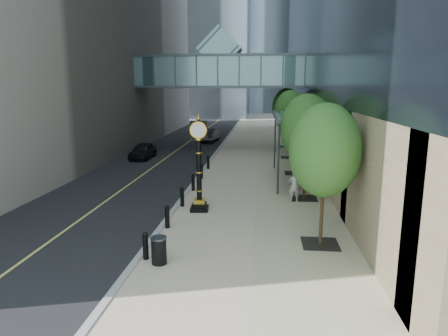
{
  "coord_description": "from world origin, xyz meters",
  "views": [
    {
      "loc": [
        1.33,
        -11.81,
        5.99
      ],
      "look_at": [
        -0.49,
        6.57,
        2.26
      ],
      "focal_mm": 32.0,
      "sensor_mm": 36.0,
      "label": 1
    }
  ],
  "objects_px": {
    "pedestrian": "(294,186)",
    "trash_bin": "(159,251)",
    "street_clock": "(199,171)",
    "car_near": "(143,151)",
    "car_far": "(210,135)"
  },
  "relations": [
    {
      "from": "car_near",
      "to": "car_far",
      "type": "height_order",
      "value": "car_far"
    },
    {
      "from": "trash_bin",
      "to": "pedestrian",
      "type": "relative_size",
      "value": 0.53
    },
    {
      "from": "street_clock",
      "to": "car_near",
      "type": "relative_size",
      "value": 1.17
    },
    {
      "from": "street_clock",
      "to": "car_near",
      "type": "height_order",
      "value": "street_clock"
    },
    {
      "from": "pedestrian",
      "to": "car_far",
      "type": "xyz_separation_m",
      "value": [
        -7.69,
        23.73,
        -0.12
      ]
    },
    {
      "from": "trash_bin",
      "to": "car_far",
      "type": "relative_size",
      "value": 0.19
    },
    {
      "from": "pedestrian",
      "to": "car_far",
      "type": "bearing_deg",
      "value": -75.43
    },
    {
      "from": "street_clock",
      "to": "trash_bin",
      "type": "bearing_deg",
      "value": -97.53
    },
    {
      "from": "pedestrian",
      "to": "trash_bin",
      "type": "bearing_deg",
      "value": 54.23
    },
    {
      "from": "street_clock",
      "to": "car_far",
      "type": "relative_size",
      "value": 0.98
    },
    {
      "from": "car_near",
      "to": "street_clock",
      "type": "bearing_deg",
      "value": -61.35
    },
    {
      "from": "trash_bin",
      "to": "street_clock",
      "type": "bearing_deg",
      "value": 86.12
    },
    {
      "from": "street_clock",
      "to": "car_far",
      "type": "distance_m",
      "value": 25.92
    },
    {
      "from": "pedestrian",
      "to": "street_clock",
      "type": "bearing_deg",
      "value": 19.37
    },
    {
      "from": "pedestrian",
      "to": "car_far",
      "type": "distance_m",
      "value": 24.95
    }
  ]
}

